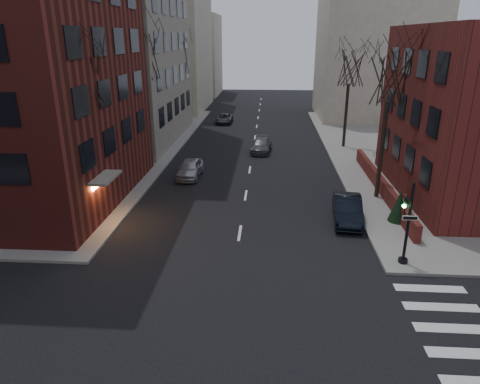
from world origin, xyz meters
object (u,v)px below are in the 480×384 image
Objects in this scene: car_lane_far at (224,119)px; evergreen_shrub at (399,206)px; streetlamp_far at (188,90)px; tree_left_c at (179,58)px; car_lane_gray at (261,145)px; tree_right_a at (390,76)px; traffic_signal at (406,229)px; sandwich_board at (390,191)px; streetlamp_near at (140,122)px; tree_left_a at (81,72)px; tree_right_b at (350,67)px; parked_sedan at (347,209)px; tree_left_b at (143,54)px; car_lane_silver at (190,169)px.

evergreen_shrub reaches higher than car_lane_far.
streetlamp_far is 33.11m from evergreen_shrub.
tree_left_c is 15.80m from car_lane_gray.
traffic_signal is at bearing -95.47° from tree_right_a.
tree_left_c is at bearing 125.97° from sandwich_board.
streetlamp_near is at bearing -99.29° from car_lane_far.
tree_right_a is at bearing 12.80° from tree_left_a.
tree_right_b is 2.25× the size of car_lane_far.
streetlamp_far reaches higher than parked_sedan.
tree_left_b is 18.64m from tree_right_b.
parked_sedan is 2.92m from evergreen_shrub.
traffic_signal reaches higher than parked_sedan.
car_lane_gray is at bearing 123.97° from tree_right_a.
streetlamp_far is at bearing 121.64° from evergreen_shrub.
streetlamp_far reaches higher than car_lane_far.
tree_right_b is 4.87× the size of evergreen_shrub.
traffic_signal is 23.71m from tree_right_b.
tree_left_b reaches higher than tree_right_a.
car_lane_silver is 0.95× the size of car_lane_gray.
traffic_signal is at bearing -16.65° from tree_left_a.
tree_left_a is 20.14m from car_lane_gray.
car_lane_far is at bearing 24.23° from streetlamp_far.
traffic_signal is 0.64× the size of streetlamp_near.
tree_left_a is at bearing -167.20° from tree_right_a.
streetlamp_far is 20.89m from car_lane_silver.
tree_left_b is (0.00, 12.00, 0.44)m from tree_left_a.
streetlamp_far is 30.23m from sandwich_board.
tree_left_a is 28.32m from streetlamp_far.
car_lane_gray is 14.80m from car_lane_far.
car_lane_silver is at bearing -44.80° from tree_left_b.
tree_right_b is at bearing 89.53° from sandwich_board.
car_lane_far is at bearing 79.46° from streetlamp_near.
tree_left_a reaches higher than streetlamp_near.
tree_left_c is 20.13m from car_lane_silver.
car_lane_gray is 2.27× the size of evergreen_shrub.
parked_sedan reaches higher than car_lane_far.
sandwich_board is at bearing -10.13° from tree_right_a.
tree_right_b is 10.82m from car_lane_gray.
tree_right_b reaches higher than evergreen_shrub.
car_lane_far is at bearing 113.87° from evergreen_shrub.
tree_left_b is 22.95m from evergreen_shrub.
streetlamp_far is (0.60, 2.00, -3.79)m from tree_left_c.
car_lane_gray is (9.00, -12.13, -3.62)m from streetlamp_far.
tree_left_a reaches higher than tree_right_b.
tree_left_c is 19.34m from tree_right_b.
tree_left_c is at bearing 118.36° from traffic_signal.
streetlamp_far is (-17.00, 24.00, -3.79)m from tree_right_a.
streetlamp_near is at bearing 177.57° from car_lane_silver.
streetlamp_near reaches higher than car_lane_far.
traffic_signal is 36.81m from streetlamp_far.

